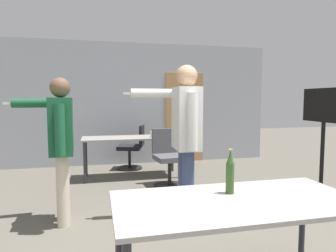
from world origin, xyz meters
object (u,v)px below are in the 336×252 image
at_px(drink_cup, 153,134).
at_px(person_center_tall, 185,130).
at_px(office_chair_near_pushed, 133,149).
at_px(beer_bottle, 230,173).
at_px(person_right_polo, 60,137).
at_px(office_chair_mid_tucked, 168,159).
at_px(tv_screen, 323,131).

bearing_deg(drink_cup, person_center_tall, -90.48).
relative_size(person_center_tall, office_chair_near_pushed, 2.00).
xyz_separation_m(beer_bottle, drink_cup, (0.03, 3.37, -0.10)).
xyz_separation_m(person_right_polo, office_chair_mid_tucked, (1.55, 1.21, -0.57)).
bearing_deg(office_chair_mid_tucked, person_right_polo, 31.54).
relative_size(person_right_polo, office_chair_near_pushed, 1.85).
distance_m(tv_screen, office_chair_near_pushed, 3.53).
bearing_deg(tv_screen, beer_bottle, -51.79).
xyz_separation_m(tv_screen, person_right_polo, (-3.80, -0.34, 0.06)).
bearing_deg(person_center_tall, beer_bottle, -177.29).
bearing_deg(office_chair_near_pushed, person_center_tall, -159.98).
bearing_deg(person_right_polo, person_center_tall, -108.34).
bearing_deg(tv_screen, drink_cup, -120.99).
distance_m(person_right_polo, office_chair_near_pushed, 2.86).
bearing_deg(beer_bottle, office_chair_near_pushed, 93.25).
height_order(tv_screen, drink_cup, tv_screen).
height_order(person_center_tall, beer_bottle, person_center_tall).
relative_size(office_chair_mid_tucked, beer_bottle, 2.86).
distance_m(person_right_polo, drink_cup, 2.27).
bearing_deg(drink_cup, office_chair_near_pushed, 108.94).
distance_m(tv_screen, office_chair_mid_tucked, 2.47).
height_order(tv_screen, beer_bottle, tv_screen).
bearing_deg(person_right_polo, drink_cup, -41.30).
height_order(tv_screen, office_chair_near_pushed, tv_screen).
height_order(person_right_polo, beer_bottle, person_right_polo).
height_order(beer_bottle, drink_cup, beer_bottle).
bearing_deg(person_center_tall, person_right_polo, 78.42).
bearing_deg(beer_bottle, person_right_polo, 130.52).
bearing_deg(drink_cup, person_right_polo, -127.95).
bearing_deg(drink_cup, beer_bottle, -90.56).
height_order(tv_screen, person_right_polo, person_right_polo).
relative_size(person_right_polo, beer_bottle, 5.12).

